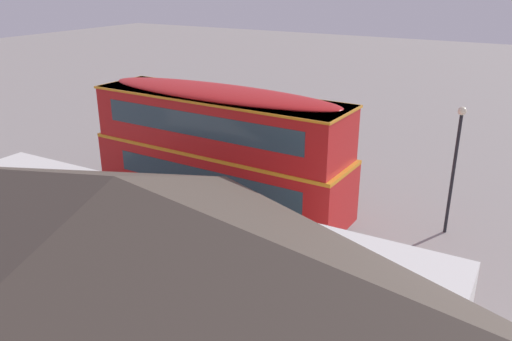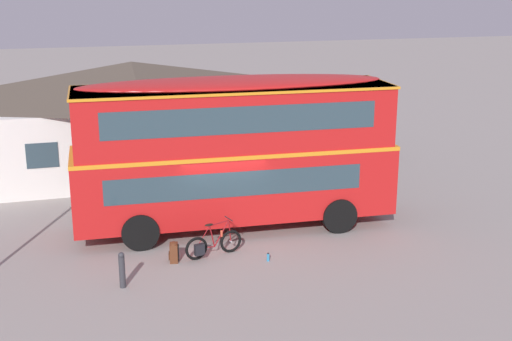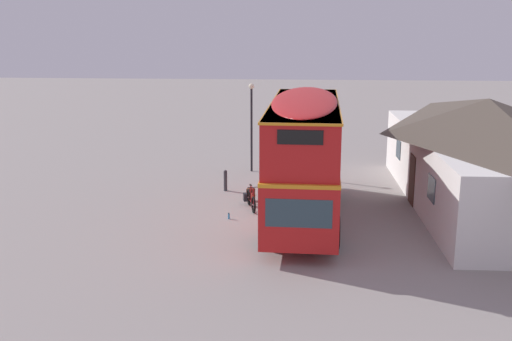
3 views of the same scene
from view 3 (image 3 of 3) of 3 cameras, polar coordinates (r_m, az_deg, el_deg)
ground_plane at (r=24.46m, az=2.87°, el=-4.03°), size 120.00×120.00×0.00m
double_decker_bus at (r=23.19m, az=4.51°, el=1.71°), size 9.98×2.90×4.79m
touring_bicycle at (r=24.98m, az=-0.53°, el=-2.74°), size 1.74×0.74×1.06m
backpack_on_ground at (r=26.07m, az=-0.49°, el=-2.21°), size 0.32×0.37×0.59m
water_bottle_blue_sports at (r=23.75m, az=-2.56°, el=-4.29°), size 0.08×0.08×0.24m
pub_building at (r=26.69m, az=20.59°, el=1.66°), size 14.65×6.31×4.47m
street_lamp at (r=30.83m, az=-0.42°, el=4.99°), size 0.28×0.28×4.49m
kerb_bollard at (r=27.61m, az=-2.88°, el=-0.90°), size 0.16×0.16×0.97m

